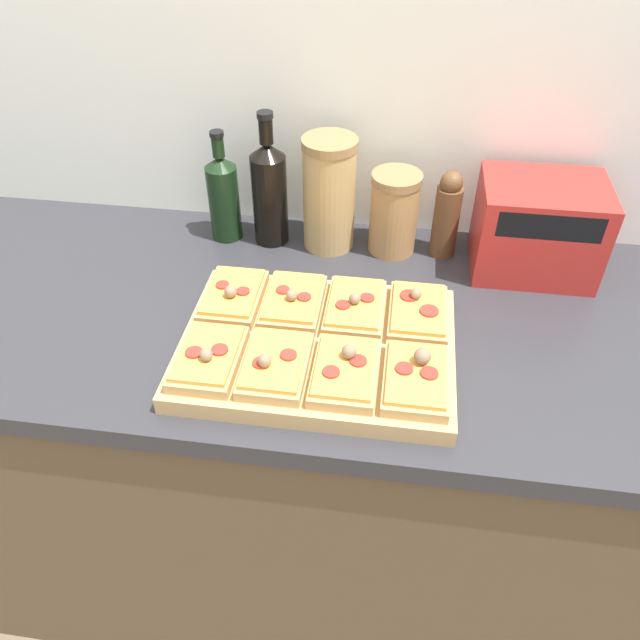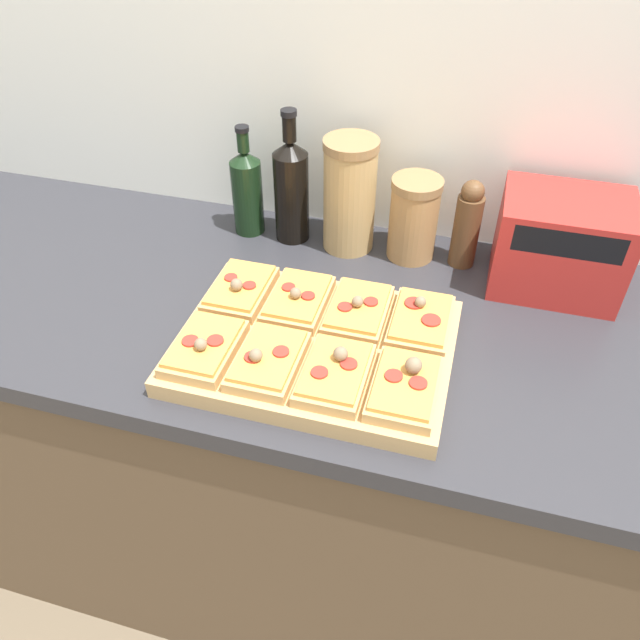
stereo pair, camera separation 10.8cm
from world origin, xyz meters
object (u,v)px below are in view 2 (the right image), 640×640
at_px(wine_bottle, 291,189).
at_px(toaster_oven, 560,244).
at_px(grain_jar_short, 414,218).
at_px(cutting_board, 315,347).
at_px(grain_jar_tall, 352,196).
at_px(olive_oil_bottle, 247,190).
at_px(pepper_mill, 467,224).

bearing_deg(wine_bottle, toaster_oven, -2.69).
bearing_deg(grain_jar_short, toaster_oven, -5.15).
xyz_separation_m(cutting_board, toaster_oven, (0.40, 0.32, 0.08)).
relative_size(grain_jar_short, toaster_oven, 0.67).
bearing_deg(toaster_oven, grain_jar_tall, 176.47).
distance_m(olive_oil_bottle, grain_jar_tall, 0.23).
distance_m(pepper_mill, toaster_oven, 0.18).
xyz_separation_m(cutting_board, wine_bottle, (-0.15, 0.35, 0.10)).
distance_m(grain_jar_tall, toaster_oven, 0.42).
bearing_deg(olive_oil_bottle, toaster_oven, -2.28).
relative_size(wine_bottle, toaster_oven, 1.09).
distance_m(olive_oil_bottle, pepper_mill, 0.47).
xyz_separation_m(wine_bottle, pepper_mill, (0.37, 0.00, -0.03)).
relative_size(grain_jar_tall, grain_jar_short, 1.37).
bearing_deg(toaster_oven, olive_oil_bottle, 177.72).
bearing_deg(grain_jar_tall, wine_bottle, 180.00).
bearing_deg(grain_jar_short, cutting_board, -107.29).
relative_size(pepper_mill, toaster_oven, 0.72).
bearing_deg(toaster_oven, grain_jar_short, 174.85).
distance_m(cutting_board, olive_oil_bottle, 0.44).
xyz_separation_m(cutting_board, grain_jar_short, (0.11, 0.35, 0.07)).
xyz_separation_m(grain_jar_short, pepper_mill, (0.11, 0.00, 0.00)).
bearing_deg(grain_jar_short, olive_oil_bottle, 180.00).
height_order(olive_oil_bottle, wine_bottle, wine_bottle).
height_order(olive_oil_bottle, grain_jar_tall, olive_oil_bottle).
distance_m(cutting_board, grain_jar_short, 0.37).
distance_m(cutting_board, grain_jar_tall, 0.37).
relative_size(olive_oil_bottle, grain_jar_short, 1.38).
bearing_deg(wine_bottle, pepper_mill, 0.00).
bearing_deg(wine_bottle, olive_oil_bottle, 180.00).
bearing_deg(grain_jar_tall, toaster_oven, -3.53).
distance_m(grain_jar_short, pepper_mill, 0.11).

